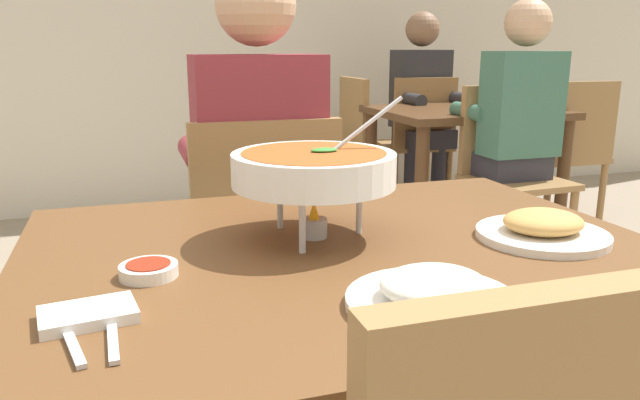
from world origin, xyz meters
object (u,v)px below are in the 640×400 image
Objects in this scene: chair_bg_middle at (507,164)px; patron_bg_left at (422,101)px; dining_table_main at (345,307)px; curry_bowl at (314,170)px; chair_diner_main at (261,247)px; dining_table_far at (464,132)px; sauce_dish at (149,270)px; chair_bg_corner at (569,147)px; appetizer_plate at (543,228)px; patron_bg_middle at (516,119)px; chair_bg_right at (338,140)px; rice_plate at (433,294)px; chair_bg_left at (418,136)px; diner_main at (257,168)px.

patron_bg_left is at bearing 88.06° from chair_bg_middle.
curry_bowl reaches higher than dining_table_main.
dining_table_far is (1.51, 1.40, 0.10)m from chair_diner_main.
sauce_dish is 3.23m from chair_bg_corner.
appetizer_plate reaches higher than dining_table_far.
chair_bg_corner is 0.82m from patron_bg_middle.
dining_table_far is 1.11× the size of chair_bg_corner.
chair_bg_middle is at bearing -62.19° from chair_bg_right.
curry_bowl is 3.03m from patron_bg_left.
chair_bg_right reaches higher than rice_plate.
dining_table_far is at bearing 58.29° from rice_plate.
chair_bg_middle is 1.18m from chair_bg_right.
rice_plate is 2.38m from patron_bg_middle.
patron_bg_middle reaches higher than chair_bg_corner.
rice_plate is 0.40m from appetizer_plate.
appetizer_plate is 0.24× the size of dining_table_far.
curry_bowl is at bearing -120.83° from patron_bg_left.
curry_bowl is 1.39× the size of appetizer_plate.
rice_plate is 0.24× the size of dining_table_far.
patron_bg_middle reaches higher than chair_diner_main.
dining_table_main is 1.13× the size of dining_table_far.
curry_bowl is 2.93m from chair_bg_corner.
chair_bg_corner is at bearing -29.40° from chair_bg_right.
chair_bg_middle is at bearing 52.93° from rice_plate.
curry_bowl is 3.05m from chair_bg_left.
dining_table_far is at bearing -43.74° from chair_bg_right.
chair_bg_right is (1.27, 2.73, -0.25)m from sauce_dish.
chair_bg_left reaches higher than sauce_dish.
sauce_dish is at bearing -114.97° from chair_bg_right.
dining_table_far is at bearing 62.37° from appetizer_plate.
appetizer_plate is at bearing -112.46° from chair_bg_left.
dining_table_main is 12.50× the size of sauce_dish.
appetizer_plate is 0.18× the size of patron_bg_middle.
diner_main is at bearing 113.67° from appetizer_plate.
dining_table_main is 3.39× the size of curry_bowl.
chair_bg_middle reaches higher than dining_table_main.
chair_bg_corner is at bearing 41.38° from curry_bowl.
chair_diner_main reaches higher than sauce_dish.
chair_bg_middle is (1.82, 1.69, -0.25)m from sauce_dish.
dining_table_far is at bearing 42.13° from diner_main.
diner_main is (0.00, 0.03, 0.24)m from chair_diner_main.
dining_table_main is 2.94m from chair_bg_corner.
sauce_dish is at bearing -124.35° from patron_bg_left.
patron_bg_left is at bearing 59.17° from curry_bowl.
chair_bg_corner is (2.15, 2.00, -0.12)m from dining_table_main.
appetizer_plate is (0.34, 0.21, 0.00)m from rice_plate.
appetizer_plate is at bearing -1.98° from sauce_dish.
diner_main is 0.87m from sauce_dish.
rice_plate is 2.67× the size of sauce_dish.
chair_bg_left is at bearing 67.54° from appetizer_plate.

